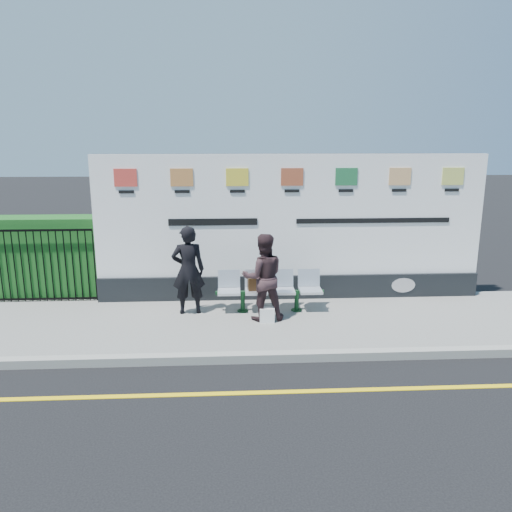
{
  "coord_description": "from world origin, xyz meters",
  "views": [
    {
      "loc": [
        -0.78,
        -6.25,
        3.44
      ],
      "look_at": [
        -0.27,
        2.93,
        1.25
      ],
      "focal_mm": 35.0,
      "sensor_mm": 36.0,
      "label": 1
    }
  ],
  "objects": [
    {
      "name": "kerb",
      "position": [
        0.0,
        1.0,
        0.07
      ],
      "size": [
        14.0,
        0.18,
        0.14
      ],
      "primitive_type": "cube",
      "color": "gray",
      "rests_on": "ground"
    },
    {
      "name": "billboard",
      "position": [
        0.5,
        3.85,
        1.42
      ],
      "size": [
        8.0,
        0.3,
        3.0
      ],
      "color": "black",
      "rests_on": "pavement"
    },
    {
      "name": "woman_right",
      "position": [
        -0.16,
        2.56,
        0.93
      ],
      "size": [
        0.85,
        0.69,
        1.63
      ],
      "primitive_type": "imported",
      "rotation": [
        0.0,
        0.0,
        3.24
      ],
      "color": "#322024",
      "rests_on": "pavement"
    },
    {
      "name": "ground",
      "position": [
        0.0,
        0.0,
        0.0
      ],
      "size": [
        80.0,
        80.0,
        0.0
      ],
      "primitive_type": "plane",
      "color": "black"
    },
    {
      "name": "pavement",
      "position": [
        0.0,
        2.5,
        0.06
      ],
      "size": [
        14.0,
        3.0,
        0.12
      ],
      "primitive_type": "cube",
      "color": "slate",
      "rests_on": "ground"
    },
    {
      "name": "handbag_brown",
      "position": [
        -0.26,
        3.0,
        0.68
      ],
      "size": [
        0.34,
        0.19,
        0.25
      ],
      "primitive_type": "cube",
      "rotation": [
        0.0,
        0.0,
        0.17
      ],
      "color": "black",
      "rests_on": "bench"
    },
    {
      "name": "bench",
      "position": [
        0.0,
        3.0,
        0.34
      ],
      "size": [
        2.03,
        0.55,
        0.43
      ],
      "primitive_type": null,
      "rotation": [
        0.0,
        0.0,
        -0.01
      ],
      "color": "silver",
      "rests_on": "pavement"
    },
    {
      "name": "railing",
      "position": [
        -4.58,
        3.85,
        0.89
      ],
      "size": [
        2.05,
        0.06,
        1.54
      ],
      "primitive_type": null,
      "color": "black",
      "rests_on": "pavement"
    },
    {
      "name": "carrier_bag_white",
      "position": [
        -0.1,
        2.41,
        0.25
      ],
      "size": [
        0.27,
        0.16,
        0.27
      ],
      "primitive_type": "cube",
      "color": "white",
      "rests_on": "pavement"
    },
    {
      "name": "hedge",
      "position": [
        -4.58,
        4.3,
        0.97
      ],
      "size": [
        2.35,
        0.7,
        1.7
      ],
      "primitive_type": "cube",
      "color": "#1A551B",
      "rests_on": "pavement"
    },
    {
      "name": "yellow_line",
      "position": [
        0.0,
        0.0,
        0.0
      ],
      "size": [
        14.0,
        0.1,
        0.01
      ],
      "primitive_type": "cube",
      "color": "yellow",
      "rests_on": "ground"
    },
    {
      "name": "woman_left",
      "position": [
        -1.56,
        2.99,
        0.98
      ],
      "size": [
        0.67,
        0.48,
        1.71
      ],
      "primitive_type": "imported",
      "rotation": [
        0.0,
        0.0,
        3.25
      ],
      "color": "black",
      "rests_on": "pavement"
    }
  ]
}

